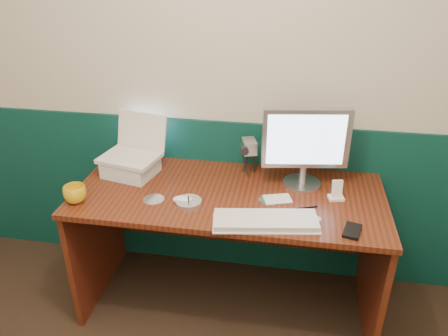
% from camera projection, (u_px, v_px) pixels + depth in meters
% --- Properties ---
extents(back_wall, '(3.50, 0.04, 2.50)m').
position_uv_depth(back_wall, '(213.00, 77.00, 2.38)').
color(back_wall, beige).
rests_on(back_wall, ground).
extents(wainscot, '(3.48, 0.02, 1.00)m').
position_uv_depth(wainscot, '(214.00, 196.00, 2.71)').
color(wainscot, '#062E29').
rests_on(wainscot, ground).
extents(desk, '(1.60, 0.70, 0.75)m').
position_uv_depth(desk, '(229.00, 250.00, 2.43)').
color(desk, '#3B1C0A').
rests_on(desk, ground).
extents(laptop_riser, '(0.30, 0.27, 0.09)m').
position_uv_depth(laptop_riser, '(131.00, 167.00, 2.42)').
color(laptop_riser, silver).
rests_on(laptop_riser, desk).
extents(laptop, '(0.35, 0.29, 0.25)m').
position_uv_depth(laptop, '(128.00, 138.00, 2.34)').
color(laptop, silver).
rests_on(laptop, laptop_riser).
extents(monitor, '(0.46, 0.19, 0.44)m').
position_uv_depth(monitor, '(305.00, 147.00, 2.24)').
color(monitor, '#B3B3B8').
rests_on(monitor, desk).
extents(keyboard, '(0.49, 0.23, 0.03)m').
position_uv_depth(keyboard, '(266.00, 221.00, 2.00)').
color(keyboard, silver).
rests_on(keyboard, desk).
extents(mouse_right, '(0.10, 0.06, 0.03)m').
position_uv_depth(mouse_right, '(311.00, 219.00, 2.02)').
color(mouse_right, silver).
rests_on(mouse_right, desk).
extents(mouse_left, '(0.11, 0.06, 0.04)m').
position_uv_depth(mouse_left, '(183.00, 200.00, 2.16)').
color(mouse_left, white).
rests_on(mouse_left, desk).
extents(mug, '(0.15, 0.15, 0.09)m').
position_uv_depth(mug, '(75.00, 194.00, 2.16)').
color(mug, gold).
rests_on(mug, desk).
extents(camcorder, '(0.12, 0.15, 0.20)m').
position_uv_depth(camcorder, '(249.00, 158.00, 2.41)').
color(camcorder, '#B5B5BA').
rests_on(camcorder, desk).
extents(cd_spindle, '(0.13, 0.13, 0.03)m').
position_uv_depth(cd_spindle, '(189.00, 203.00, 2.15)').
color(cd_spindle, silver).
rests_on(cd_spindle, desk).
extents(cd_loose_a, '(0.11, 0.11, 0.00)m').
position_uv_depth(cd_loose_a, '(154.00, 199.00, 2.20)').
color(cd_loose_a, silver).
rests_on(cd_loose_a, desk).
extents(cd_loose_b, '(0.11, 0.11, 0.00)m').
position_uv_depth(cd_loose_b, '(269.00, 200.00, 2.20)').
color(cd_loose_b, silver).
rests_on(cd_loose_b, desk).
extents(pen, '(0.13, 0.06, 0.01)m').
position_uv_depth(pen, '(304.00, 208.00, 2.12)').
color(pen, black).
rests_on(pen, desk).
extents(papers, '(0.16, 0.13, 0.00)m').
position_uv_depth(papers, '(278.00, 199.00, 2.20)').
color(papers, silver).
rests_on(papers, desk).
extents(dock, '(0.09, 0.07, 0.01)m').
position_uv_depth(dock, '(336.00, 198.00, 2.20)').
color(dock, white).
rests_on(dock, desk).
extents(music_player, '(0.06, 0.04, 0.09)m').
position_uv_depth(music_player, '(337.00, 189.00, 2.18)').
color(music_player, white).
rests_on(music_player, dock).
extents(pda, '(0.10, 0.13, 0.01)m').
position_uv_depth(pda, '(352.00, 231.00, 1.95)').
color(pda, black).
rests_on(pda, desk).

